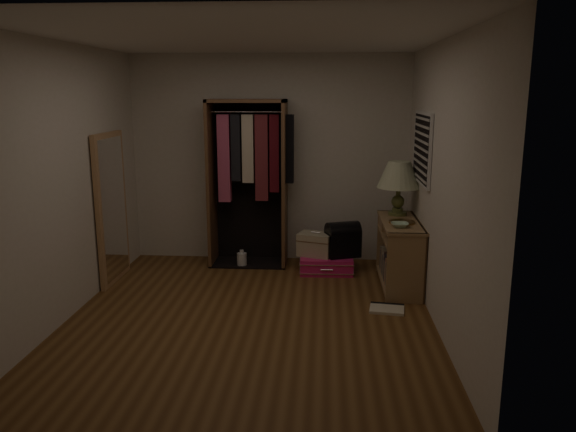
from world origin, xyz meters
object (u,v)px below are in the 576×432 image
(open_wardrobe, at_px, (251,168))
(white_jug, at_px, (242,259))
(pink_suitcase, at_px, (326,264))
(train_case, at_px, (316,244))
(table_lamp, at_px, (399,176))
(floor_mirror, at_px, (112,208))
(black_bag, at_px, (343,239))
(console_bookshelf, at_px, (399,251))

(open_wardrobe, height_order, white_jug, open_wardrobe)
(pink_suitcase, bearing_deg, train_case, 165.65)
(open_wardrobe, distance_m, table_lamp, 1.81)
(floor_mirror, bearing_deg, train_case, 11.92)
(open_wardrobe, bearing_deg, white_jug, -121.61)
(pink_suitcase, bearing_deg, open_wardrobe, 160.35)
(train_case, relative_size, black_bag, 1.05)
(pink_suitcase, relative_size, black_bag, 1.45)
(console_bookshelf, height_order, table_lamp, table_lamp)
(floor_mirror, height_order, white_jug, floor_mirror)
(train_case, height_order, black_bag, black_bag)
(table_lamp, xyz_separation_m, white_jug, (-1.86, 0.27, -1.11))
(open_wardrobe, relative_size, black_bag, 4.53)
(pink_suitcase, bearing_deg, console_bookshelf, -28.64)
(open_wardrobe, xyz_separation_m, table_lamp, (1.76, -0.44, -0.01))
(train_case, bearing_deg, console_bookshelf, -7.31)
(open_wardrobe, xyz_separation_m, train_case, (0.82, -0.28, -0.88))
(console_bookshelf, distance_m, black_bag, 0.75)
(console_bookshelf, distance_m, open_wardrobe, 2.07)
(console_bookshelf, xyz_separation_m, pink_suitcase, (-0.80, 0.41, -0.29))
(open_wardrobe, bearing_deg, black_bag, -14.46)
(open_wardrobe, height_order, table_lamp, open_wardrobe)
(open_wardrobe, xyz_separation_m, pink_suitcase, (0.95, -0.31, -1.12))
(train_case, distance_m, white_jug, 0.96)
(open_wardrobe, xyz_separation_m, black_bag, (1.14, -0.29, -0.80))
(pink_suitcase, height_order, train_case, train_case)
(train_case, bearing_deg, white_jug, -168.93)
(train_case, height_order, table_lamp, table_lamp)
(train_case, distance_m, black_bag, 0.33)
(console_bookshelf, relative_size, train_case, 2.36)
(table_lamp, bearing_deg, floor_mirror, -174.21)
(open_wardrobe, bearing_deg, pink_suitcase, -18.29)
(pink_suitcase, distance_m, black_bag, 0.37)
(console_bookshelf, distance_m, pink_suitcase, 0.95)
(open_wardrobe, xyz_separation_m, white_jug, (-0.10, -0.17, -1.12))
(floor_mirror, xyz_separation_m, pink_suitcase, (2.43, 0.46, -0.75))
(floor_mirror, xyz_separation_m, train_case, (2.30, 0.49, -0.51))
(floor_mirror, relative_size, pink_suitcase, 2.60)
(console_bookshelf, bearing_deg, open_wardrobe, 157.44)
(console_bookshelf, distance_m, floor_mirror, 3.27)
(train_case, bearing_deg, floor_mirror, -149.96)
(console_bookshelf, bearing_deg, white_jug, 163.26)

